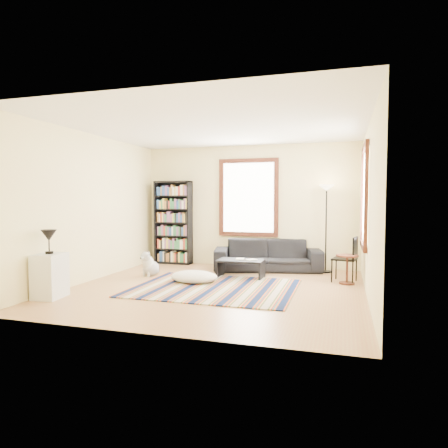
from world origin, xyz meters
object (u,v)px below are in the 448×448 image
(bookshelf, at_px, (173,222))
(dog, at_px, (151,263))
(floor_cushion, at_px, (194,277))
(folding_chair, at_px, (344,259))
(white_cabinet, at_px, (50,276))
(coffee_table, at_px, (241,269))
(sofa, at_px, (267,255))
(floor_lamp, at_px, (326,229))
(side_table, at_px, (347,269))

(bookshelf, relative_size, dog, 3.99)
(floor_cushion, xyz_separation_m, folding_chair, (2.69, 0.90, 0.32))
(white_cabinet, bearing_deg, coffee_table, 37.55)
(folding_chair, bearing_deg, sofa, 165.13)
(floor_cushion, bearing_deg, white_cabinet, -135.46)
(coffee_table, relative_size, floor_cushion, 1.01)
(folding_chair, bearing_deg, white_cabinet, -137.70)
(sofa, bearing_deg, white_cabinet, -142.66)
(bookshelf, bearing_deg, floor_cushion, -56.82)
(dog, bearing_deg, coffee_table, 23.02)
(coffee_table, xyz_separation_m, floor_lamp, (1.59, 1.09, 0.75))
(floor_lamp, bearing_deg, floor_cushion, -141.91)
(sofa, bearing_deg, floor_lamp, -8.58)
(floor_lamp, bearing_deg, bookshelf, 177.30)
(coffee_table, distance_m, white_cabinet, 3.49)
(floor_cushion, distance_m, side_table, 2.83)
(side_table, xyz_separation_m, folding_chair, (-0.05, 0.20, 0.16))
(white_cabinet, bearing_deg, sofa, 43.35)
(folding_chair, xyz_separation_m, white_cabinet, (-4.45, -2.64, -0.08))
(sofa, bearing_deg, folding_chair, -39.72)
(sofa, bearing_deg, dog, -162.41)
(side_table, relative_size, folding_chair, 0.63)
(folding_chair, bearing_deg, side_table, -64.35)
(white_cabinet, bearing_deg, dog, 65.66)
(white_cabinet, xyz_separation_m, dog, (0.66, 2.15, -0.10))
(folding_chair, xyz_separation_m, dog, (-3.79, -0.49, -0.18))
(sofa, relative_size, floor_lamp, 1.24)
(bookshelf, bearing_deg, folding_chair, -15.14)
(floor_lamp, distance_m, dog, 3.74)
(bookshelf, bearing_deg, white_cabinet, -97.23)
(side_table, bearing_deg, dog, -175.72)
(sofa, relative_size, side_table, 4.28)
(floor_lamp, height_order, side_table, floor_lamp)
(floor_lamp, relative_size, dog, 3.71)
(bookshelf, xyz_separation_m, floor_cushion, (1.29, -1.98, -0.89))
(white_cabinet, distance_m, dog, 2.25)
(side_table, height_order, white_cabinet, white_cabinet)
(coffee_table, distance_m, dog, 1.84)
(sofa, distance_m, dog, 2.53)
(coffee_table, height_order, white_cabinet, white_cabinet)
(coffee_table, relative_size, dog, 1.80)
(side_table, height_order, dog, side_table)
(sofa, xyz_separation_m, floor_lamp, (1.24, 0.10, 0.59))
(floor_cushion, height_order, white_cabinet, white_cabinet)
(side_table, bearing_deg, white_cabinet, -151.57)
(bookshelf, height_order, dog, bookshelf)
(bookshelf, bearing_deg, coffee_table, -32.03)
(white_cabinet, bearing_deg, floor_cushion, 37.35)
(floor_lamp, bearing_deg, side_table, -68.78)
(folding_chair, bearing_deg, floor_cushion, -149.80)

